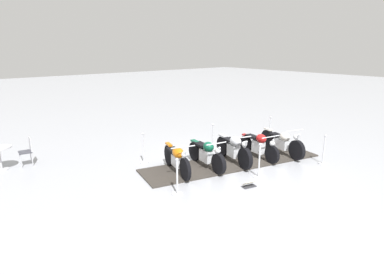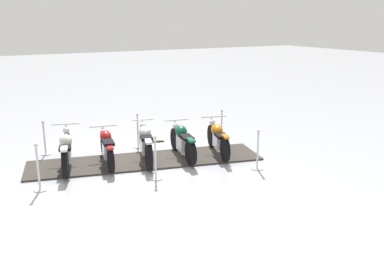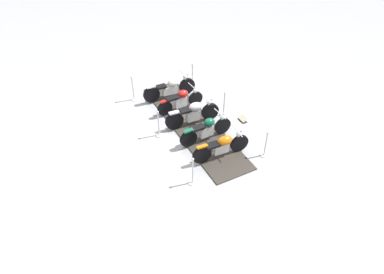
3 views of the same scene
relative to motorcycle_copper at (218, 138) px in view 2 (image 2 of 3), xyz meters
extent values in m
plane|color=#A8AAB2|center=(-2.08, 0.45, -0.52)|extent=(80.00, 80.00, 0.00)
cube|color=#38332D|center=(-2.08, 0.45, -0.50)|extent=(6.65, 3.01, 0.05)
cylinder|color=black|center=(0.20, 0.66, -0.14)|extent=(0.30, 0.69, 0.69)
cylinder|color=black|center=(-0.22, -0.73, -0.14)|extent=(0.30, 0.69, 0.69)
cube|color=silver|center=(-0.01, -0.04, -0.11)|extent=(0.33, 0.56, 0.35)
ellipsoid|color=#D16B0F|center=(0.03, 0.09, 0.21)|extent=(0.47, 0.62, 0.33)
cube|color=black|center=(-0.11, -0.37, 0.16)|extent=(0.42, 0.54, 0.08)
cube|color=#D16B0F|center=(-0.22, -0.73, 0.24)|extent=(0.23, 0.40, 0.06)
cylinder|color=silver|center=(0.17, 0.58, 0.16)|extent=(0.16, 0.32, 0.58)
cylinder|color=silver|center=(0.15, 0.50, 0.51)|extent=(0.74, 0.25, 0.04)
sphere|color=silver|center=(0.18, 0.60, 0.31)|extent=(0.18, 0.18, 0.18)
cylinder|color=black|center=(-0.91, 0.93, -0.15)|extent=(0.25, 0.67, 0.66)
cylinder|color=black|center=(-1.18, -0.52, -0.15)|extent=(0.25, 0.67, 0.66)
cube|color=silver|center=(-1.05, 0.21, -0.09)|extent=(0.33, 0.55, 0.41)
ellipsoid|color=#0F5138|center=(-1.02, 0.33, 0.25)|extent=(0.39, 0.47, 0.32)
cube|color=black|center=(-1.11, -0.16, 0.20)|extent=(0.38, 0.59, 0.08)
cube|color=#0F5138|center=(-1.18, -0.52, 0.21)|extent=(0.22, 0.39, 0.06)
cylinder|color=silver|center=(-0.93, 0.86, 0.13)|extent=(0.12, 0.30, 0.56)
cylinder|color=silver|center=(-0.94, 0.78, 0.47)|extent=(0.73, 0.17, 0.04)
sphere|color=silver|center=(-0.92, 0.88, 0.27)|extent=(0.18, 0.18, 0.18)
cylinder|color=black|center=(-1.87, 1.17, -0.12)|extent=(0.34, 0.73, 0.72)
cylinder|color=black|center=(-2.30, -0.27, -0.12)|extent=(0.34, 0.73, 0.72)
cube|color=silver|center=(-2.08, 0.45, -0.07)|extent=(0.38, 0.54, 0.43)
ellipsoid|color=#B7BAC1|center=(-2.05, 0.57, 0.29)|extent=(0.48, 0.61, 0.34)
cube|color=black|center=(-2.17, 0.15, 0.24)|extent=(0.41, 0.47, 0.08)
cube|color=#B7BAC1|center=(-2.30, -0.27, 0.27)|extent=(0.27, 0.42, 0.06)
cylinder|color=silver|center=(-1.89, 1.09, 0.18)|extent=(0.16, 0.33, 0.61)
cylinder|color=silver|center=(-1.92, 1.00, 0.55)|extent=(0.60, 0.21, 0.04)
sphere|color=silver|center=(-1.89, 1.10, 0.35)|extent=(0.18, 0.18, 0.18)
cylinder|color=black|center=(-2.99, 1.39, -0.16)|extent=(0.22, 0.64, 0.63)
cylinder|color=black|center=(-3.25, -0.01, -0.16)|extent=(0.22, 0.64, 0.63)
cube|color=silver|center=(-3.12, 0.69, -0.09)|extent=(0.29, 0.54, 0.43)
ellipsoid|color=#AD1919|center=(-3.10, 0.82, 0.26)|extent=(0.38, 0.47, 0.31)
cube|color=black|center=(-3.18, 0.33, 0.21)|extent=(0.37, 0.57, 0.08)
cube|color=#AD1919|center=(-3.25, -0.01, 0.18)|extent=(0.20, 0.36, 0.06)
cylinder|color=silver|center=(-3.00, 1.33, 0.10)|extent=(0.11, 0.25, 0.54)
cylinder|color=silver|center=(-3.01, 1.27, 0.43)|extent=(0.76, 0.17, 0.04)
sphere|color=silver|center=(-2.99, 1.37, 0.23)|extent=(0.18, 0.18, 0.18)
cylinder|color=black|center=(-3.94, 1.73, -0.12)|extent=(0.32, 0.72, 0.71)
cylinder|color=black|center=(-4.37, 0.14, -0.12)|extent=(0.32, 0.72, 0.71)
cube|color=silver|center=(-4.15, 0.93, -0.11)|extent=(0.41, 0.69, 0.35)
ellipsoid|color=silver|center=(-4.11, 1.09, 0.21)|extent=(0.44, 0.51, 0.33)
cube|color=black|center=(-4.25, 0.58, 0.16)|extent=(0.40, 0.48, 0.08)
cube|color=silver|center=(-4.37, 0.14, 0.26)|extent=(0.26, 0.42, 0.06)
cylinder|color=silver|center=(-3.96, 1.63, 0.18)|extent=(0.16, 0.36, 0.60)
cylinder|color=silver|center=(-3.99, 1.54, 0.54)|extent=(0.73, 0.23, 0.04)
sphere|color=silver|center=(-3.96, 1.64, 0.34)|extent=(0.18, 0.18, 0.18)
cylinder|color=silver|center=(-4.43, 2.46, -0.51)|extent=(0.29, 0.29, 0.03)
cylinder|color=silver|center=(-4.43, 2.46, -0.04)|extent=(0.05, 0.05, 0.93)
sphere|color=silver|center=(-4.43, 2.46, 0.47)|extent=(0.09, 0.09, 0.09)
cylinder|color=silver|center=(-1.76, 1.83, -0.51)|extent=(0.32, 0.32, 0.03)
cylinder|color=silver|center=(-1.76, 1.83, 0.00)|extent=(0.05, 0.05, 0.99)
sphere|color=silver|center=(-1.76, 1.83, 0.53)|extent=(0.09, 0.09, 0.09)
cylinder|color=silver|center=(-5.08, -0.31, -0.51)|extent=(0.29, 0.29, 0.03)
cylinder|color=silver|center=(-5.08, -0.31, 0.02)|extent=(0.05, 0.05, 1.04)
sphere|color=silver|center=(-5.08, -0.31, 0.57)|extent=(0.09, 0.09, 0.09)
cylinder|color=silver|center=(-2.41, -0.94, -0.51)|extent=(0.31, 0.31, 0.03)
cylinder|color=silver|center=(-2.41, -0.94, 0.01)|extent=(0.05, 0.05, 1.01)
sphere|color=silver|center=(-2.41, -0.94, 0.55)|extent=(0.09, 0.09, 0.09)
cylinder|color=silver|center=(0.91, 1.21, -0.51)|extent=(0.30, 0.30, 0.03)
cylinder|color=silver|center=(0.91, 1.21, -0.03)|extent=(0.05, 0.05, 0.94)
sphere|color=silver|center=(0.91, 1.21, 0.48)|extent=(0.09, 0.09, 0.09)
cylinder|color=silver|center=(0.27, -1.56, -0.51)|extent=(0.32, 0.32, 0.03)
cylinder|color=silver|center=(0.27, -1.56, -0.01)|extent=(0.05, 0.05, 0.98)
sphere|color=silver|center=(0.27, -1.56, 0.51)|extent=(0.09, 0.09, 0.09)
cube|color=#333338|center=(-0.97, 2.13, -0.51)|extent=(0.45, 0.29, 0.02)
cube|color=beige|center=(-0.97, 2.13, -0.41)|extent=(0.41, 0.28, 0.14)
camera|label=1|loc=(5.90, 7.83, 3.36)|focal=30.88mm
camera|label=2|loc=(-6.46, -10.16, 3.35)|focal=40.08mm
camera|label=3|loc=(6.08, -6.57, 7.77)|focal=32.27mm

